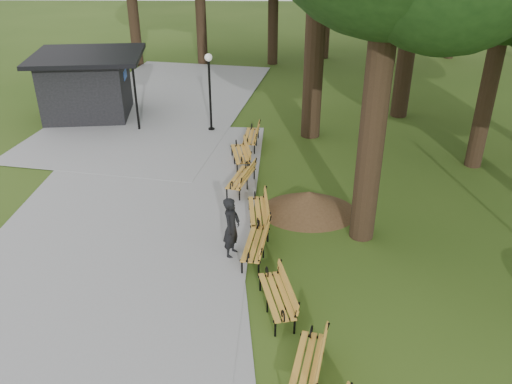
{
  "coord_description": "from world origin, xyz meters",
  "views": [
    {
      "loc": [
        0.36,
        -10.85,
        8.31
      ],
      "look_at": [
        0.06,
        2.79,
        1.1
      ],
      "focal_mm": 36.76,
      "sensor_mm": 36.0,
      "label": 1
    }
  ],
  "objects_px": {
    "bench_5": "(241,178)",
    "bench_7": "(251,136)",
    "dirt_mound": "(309,202)",
    "bench_2": "(277,296)",
    "bench_3": "(255,244)",
    "lamp_post": "(209,77)",
    "person": "(232,228)",
    "bench_6": "(240,154)",
    "kiosk": "(86,85)",
    "bench_1": "(307,365)",
    "bench_4": "(258,211)"
  },
  "relations": [
    {
      "from": "bench_3",
      "to": "bench_7",
      "type": "relative_size",
      "value": 1.0
    },
    {
      "from": "lamp_post",
      "to": "bench_5",
      "type": "height_order",
      "value": "lamp_post"
    },
    {
      "from": "bench_2",
      "to": "dirt_mound",
      "type": "bearing_deg",
      "value": 154.58
    },
    {
      "from": "lamp_post",
      "to": "bench_4",
      "type": "height_order",
      "value": "lamp_post"
    },
    {
      "from": "person",
      "to": "dirt_mound",
      "type": "xyz_separation_m",
      "value": [
        2.27,
        2.46,
        -0.53
      ]
    },
    {
      "from": "bench_1",
      "to": "bench_7",
      "type": "relative_size",
      "value": 1.0
    },
    {
      "from": "bench_5",
      "to": "bench_4",
      "type": "bearing_deg",
      "value": 30.88
    },
    {
      "from": "bench_1",
      "to": "bench_3",
      "type": "height_order",
      "value": "same"
    },
    {
      "from": "person",
      "to": "bench_6",
      "type": "relative_size",
      "value": 0.93
    },
    {
      "from": "bench_7",
      "to": "bench_2",
      "type": "bearing_deg",
      "value": 9.23
    },
    {
      "from": "bench_1",
      "to": "bench_6",
      "type": "xyz_separation_m",
      "value": [
        -1.82,
        10.33,
        0.0
      ]
    },
    {
      "from": "person",
      "to": "bench_3",
      "type": "xyz_separation_m",
      "value": [
        0.64,
        -0.09,
        -0.45
      ]
    },
    {
      "from": "bench_2",
      "to": "bench_4",
      "type": "bearing_deg",
      "value": 174.72
    },
    {
      "from": "bench_2",
      "to": "bench_7",
      "type": "bearing_deg",
      "value": 172.54
    },
    {
      "from": "kiosk",
      "to": "bench_6",
      "type": "height_order",
      "value": "kiosk"
    },
    {
      "from": "dirt_mound",
      "to": "bench_6",
      "type": "xyz_separation_m",
      "value": [
        -2.33,
        3.48,
        0.09
      ]
    },
    {
      "from": "bench_6",
      "to": "bench_7",
      "type": "xyz_separation_m",
      "value": [
        0.35,
        1.77,
        0.0
      ]
    },
    {
      "from": "lamp_post",
      "to": "person",
      "type": "bearing_deg",
      "value": -81.02
    },
    {
      "from": "lamp_post",
      "to": "bench_5",
      "type": "distance_m",
      "value": 6.09
    },
    {
      "from": "bench_1",
      "to": "bench_6",
      "type": "distance_m",
      "value": 10.49
    },
    {
      "from": "dirt_mound",
      "to": "bench_1",
      "type": "bearing_deg",
      "value": -94.22
    },
    {
      "from": "bench_1",
      "to": "bench_3",
      "type": "bearing_deg",
      "value": -152.27
    },
    {
      "from": "kiosk",
      "to": "lamp_post",
      "type": "bearing_deg",
      "value": -22.85
    },
    {
      "from": "person",
      "to": "bench_2",
      "type": "relative_size",
      "value": 0.93
    },
    {
      "from": "bench_1",
      "to": "bench_6",
      "type": "relative_size",
      "value": 1.0
    },
    {
      "from": "lamp_post",
      "to": "bench_6",
      "type": "xyz_separation_m",
      "value": [
        1.44,
        -3.54,
        -1.95
      ]
    },
    {
      "from": "dirt_mound",
      "to": "bench_2",
      "type": "xyz_separation_m",
      "value": [
        -1.08,
        -4.75,
        0.09
      ]
    },
    {
      "from": "lamp_post",
      "to": "bench_3",
      "type": "distance_m",
      "value": 10.0
    },
    {
      "from": "bench_6",
      "to": "bench_1",
      "type": "bearing_deg",
      "value": -0.1
    },
    {
      "from": "lamp_post",
      "to": "bench_3",
      "type": "height_order",
      "value": "lamp_post"
    },
    {
      "from": "bench_5",
      "to": "bench_7",
      "type": "bearing_deg",
      "value": -167.85
    },
    {
      "from": "person",
      "to": "bench_5",
      "type": "height_order",
      "value": "person"
    },
    {
      "from": "kiosk",
      "to": "dirt_mound",
      "type": "height_order",
      "value": "kiosk"
    },
    {
      "from": "dirt_mound",
      "to": "bench_4",
      "type": "height_order",
      "value": "bench_4"
    },
    {
      "from": "person",
      "to": "bench_7",
      "type": "relative_size",
      "value": 0.93
    },
    {
      "from": "bench_6",
      "to": "kiosk",
      "type": "bearing_deg",
      "value": -135.98
    },
    {
      "from": "kiosk",
      "to": "lamp_post",
      "type": "xyz_separation_m",
      "value": [
        5.84,
        -1.72,
        0.91
      ]
    },
    {
      "from": "person",
      "to": "bench_2",
      "type": "distance_m",
      "value": 2.62
    },
    {
      "from": "bench_2",
      "to": "bench_5",
      "type": "height_order",
      "value": "same"
    },
    {
      "from": "kiosk",
      "to": "bench_5",
      "type": "relative_size",
      "value": 2.48
    },
    {
      "from": "person",
      "to": "kiosk",
      "type": "relative_size",
      "value": 0.38
    },
    {
      "from": "bench_2",
      "to": "bench_7",
      "type": "height_order",
      "value": "same"
    },
    {
      "from": "bench_4",
      "to": "bench_5",
      "type": "relative_size",
      "value": 1.0
    },
    {
      "from": "bench_7",
      "to": "dirt_mound",
      "type": "bearing_deg",
      "value": 24.74
    },
    {
      "from": "bench_6",
      "to": "bench_3",
      "type": "bearing_deg",
      "value": -3.45
    },
    {
      "from": "dirt_mound",
      "to": "bench_3",
      "type": "xyz_separation_m",
      "value": [
        -1.62,
        -2.55,
        0.09
      ]
    },
    {
      "from": "bench_3",
      "to": "bench_6",
      "type": "distance_m",
      "value": 6.08
    },
    {
      "from": "lamp_post",
      "to": "dirt_mound",
      "type": "bearing_deg",
      "value": -61.8
    },
    {
      "from": "bench_4",
      "to": "bench_6",
      "type": "bearing_deg",
      "value": -174.46
    },
    {
      "from": "lamp_post",
      "to": "dirt_mound",
      "type": "height_order",
      "value": "lamp_post"
    }
  ]
}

